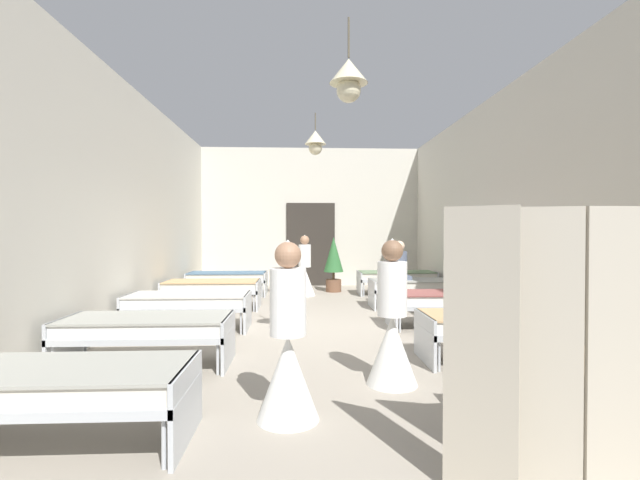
% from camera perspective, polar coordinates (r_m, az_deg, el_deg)
% --- Properties ---
extents(ground_plane, '(6.88, 12.11, 0.10)m').
position_cam_1_polar(ground_plane, '(7.24, -0.00, -11.75)').
color(ground_plane, '#9E9384').
extents(room_shell, '(6.68, 11.71, 4.00)m').
position_cam_1_polar(room_shell, '(8.42, -0.43, 4.10)').
color(room_shell, beige).
rests_on(room_shell, ground).
extents(bed_left_row_0, '(1.90, 0.84, 0.57)m').
position_cam_1_polar(bed_left_row_0, '(3.86, -30.89, -15.83)').
color(bed_left_row_0, '#B7BCC1').
rests_on(bed_left_row_0, ground).
extents(bed_right_row_0, '(1.90, 0.84, 0.57)m').
position_cam_1_polar(bed_right_row_0, '(4.20, 33.80, -14.45)').
color(bed_right_row_0, '#B7BCC1').
rests_on(bed_right_row_0, ground).
extents(bed_left_row_1, '(1.90, 0.84, 0.57)m').
position_cam_1_polar(bed_left_row_1, '(5.56, -21.44, -10.58)').
color(bed_left_row_1, '#B7BCC1').
rests_on(bed_left_row_1, ground).
extents(bed_right_row_1, '(1.90, 0.84, 0.57)m').
position_cam_1_polar(bed_right_row_1, '(5.80, 22.39, -10.09)').
color(bed_right_row_1, '#B7BCC1').
rests_on(bed_right_row_1, ground).
extents(bed_left_row_2, '(1.90, 0.84, 0.57)m').
position_cam_1_polar(bed_left_row_2, '(7.35, -16.63, -7.72)').
color(bed_left_row_2, '#B7BCC1').
rests_on(bed_left_row_2, ground).
extents(bed_right_row_2, '(1.90, 0.84, 0.57)m').
position_cam_1_polar(bed_right_row_2, '(7.54, 16.20, -7.50)').
color(bed_right_row_2, '#B7BCC1').
rests_on(bed_right_row_2, ground).
extents(bed_left_row_3, '(1.90, 0.84, 0.57)m').
position_cam_1_polar(bed_left_row_3, '(9.19, -13.77, -5.96)').
color(bed_left_row_3, '#B7BCC1').
rests_on(bed_left_row_3, ground).
extents(bed_right_row_3, '(1.90, 0.84, 0.57)m').
position_cam_1_polar(bed_right_row_3, '(9.34, 12.40, -5.84)').
color(bed_right_row_3, '#B7BCC1').
rests_on(bed_right_row_3, ground).
extents(bed_left_row_4, '(1.90, 0.84, 0.57)m').
position_cam_1_polar(bed_left_row_4, '(11.05, -11.87, -4.78)').
color(bed_left_row_4, '#B7BCC1').
rests_on(bed_left_row_4, ground).
extents(bed_right_row_4, '(1.90, 0.84, 0.57)m').
position_cam_1_polar(bed_right_row_4, '(11.17, 9.85, -4.71)').
color(bed_right_row_4, '#B7BCC1').
rests_on(bed_right_row_4, ground).
extents(nurse_near_aisle, '(0.52, 0.52, 1.49)m').
position_cam_1_polar(nurse_near_aisle, '(10.80, -1.99, -4.42)').
color(nurse_near_aisle, white).
rests_on(nurse_near_aisle, ground).
extents(nurse_mid_aisle, '(0.52, 0.52, 1.49)m').
position_cam_1_polar(nurse_mid_aisle, '(3.76, -4.16, -14.70)').
color(nurse_mid_aisle, white).
rests_on(nurse_mid_aisle, ground).
extents(nurse_far_aisle, '(0.52, 0.52, 1.49)m').
position_cam_1_polar(nurse_far_aisle, '(4.63, 9.30, -11.72)').
color(nurse_far_aisle, white).
rests_on(nurse_far_aisle, ground).
extents(patient_seated_primary, '(0.44, 0.44, 0.80)m').
position_cam_1_polar(patient_seated_primary, '(9.28, 10.21, -3.21)').
color(patient_seated_primary, '#515B70').
rests_on(patient_seated_primary, bed_right_row_3).
extents(potted_plant, '(0.51, 0.51, 1.43)m').
position_cam_1_polar(potted_plant, '(11.48, 1.77, -2.59)').
color(potted_plant, brown).
rests_on(potted_plant, ground).
extents(privacy_screen, '(1.24, 0.25, 1.70)m').
position_cam_1_polar(privacy_screen, '(3.00, 27.46, -12.54)').
color(privacy_screen, '#BCB29E').
rests_on(privacy_screen, ground).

